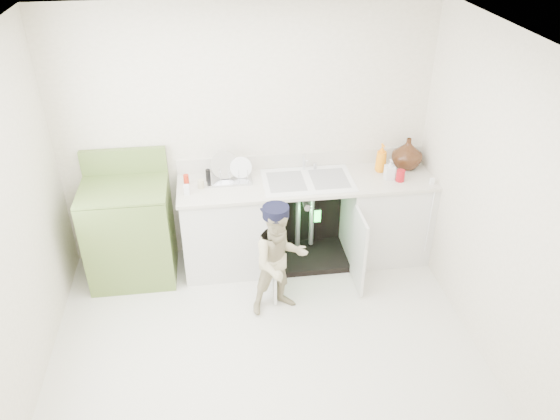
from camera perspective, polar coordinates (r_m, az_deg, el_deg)
The scene contains 5 objects.
ground at distance 4.67m, azimuth -1.53°, elevation -14.31°, with size 3.50×3.50×0.00m, color beige.
room_shell at distance 3.87m, azimuth -1.79°, elevation -1.33°, with size 6.00×5.50×1.26m.
counter_run at distance 5.37m, azimuth 3.07°, elevation -0.87°, with size 2.44×1.02×1.21m.
avocado_stove at distance 5.32m, azimuth -15.40°, elevation -2.09°, with size 0.78×0.65×1.21m.
repair_worker at distance 4.70m, azimuth -0.03°, elevation -5.24°, with size 0.72×0.63×1.06m.
Camera 1 is at (-0.32, -3.23, 3.36)m, focal length 35.00 mm.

